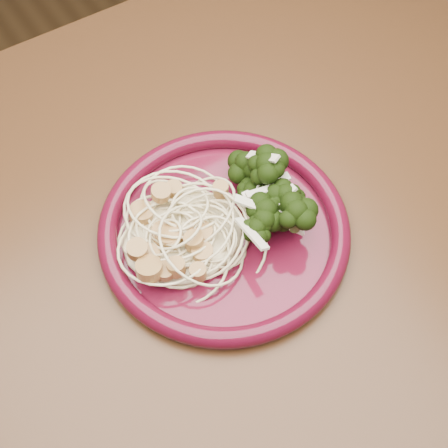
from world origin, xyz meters
TOP-DOWN VIEW (x-y plane):
  - dining_table at (0.00, 0.00)m, footprint 1.20×0.80m
  - dinner_plate at (0.08, 0.02)m, footprint 0.34×0.34m
  - spaghetti_pile at (0.04, 0.03)m, footprint 0.16×0.15m
  - scallop_cluster at (0.04, 0.03)m, footprint 0.16×0.16m
  - broccoli_pile at (0.13, -0.00)m, footprint 0.12×0.15m
  - onion_garnish at (0.13, -0.00)m, footprint 0.08×0.10m

SIDE VIEW (x-z plane):
  - dining_table at x=0.00m, z-range 0.28..1.03m
  - dinner_plate at x=0.08m, z-range 0.75..0.77m
  - spaghetti_pile at x=0.04m, z-range 0.76..0.78m
  - broccoli_pile at x=0.13m, z-range 0.76..0.80m
  - scallop_cluster at x=0.04m, z-range 0.78..0.82m
  - onion_garnish at x=0.13m, z-range 0.78..0.83m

